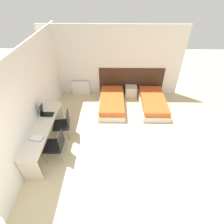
{
  "coord_description": "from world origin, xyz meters",
  "views": [
    {
      "loc": [
        0.06,
        -1.88,
        4.02
      ],
      "look_at": [
        0.0,
        2.47,
        0.55
      ],
      "focal_mm": 28.0,
      "sensor_mm": 36.0,
      "label": 1
    }
  ],
  "objects": [
    {
      "name": "bed_near_window",
      "position": [
        -0.02,
        3.52,
        0.19
      ],
      "size": [
        0.95,
        1.88,
        0.39
      ],
      "color": "beige",
      "rests_on": "ground_plane"
    },
    {
      "name": "nightstand",
      "position": [
        0.75,
        4.27,
        0.22
      ],
      "size": [
        0.46,
        0.38,
        0.44
      ],
      "color": "beige",
      "rests_on": "ground_plane"
    },
    {
      "name": "bed_near_door",
      "position": [
        1.52,
        3.52,
        0.19
      ],
      "size": [
        0.95,
        1.88,
        0.39
      ],
      "color": "beige",
      "rests_on": "ground_plane"
    },
    {
      "name": "chair_near_notebook",
      "position": [
        -1.46,
        1.16,
        0.48
      ],
      "size": [
        0.49,
        0.49,
        0.85
      ],
      "rotation": [
        0.0,
        0.0,
        0.02
      ],
      "color": "black",
      "rests_on": "ground_plane"
    },
    {
      "name": "wall_left",
      "position": [
        -2.17,
        2.25,
        1.35
      ],
      "size": [
        0.05,
        5.5,
        2.7
      ],
      "color": "white",
      "rests_on": "ground_plane"
    },
    {
      "name": "wall_back",
      "position": [
        0.0,
        4.52,
        1.35
      ],
      "size": [
        5.3,
        0.05,
        2.7
      ],
      "color": "white",
      "rests_on": "ground_plane"
    },
    {
      "name": "open_notebook",
      "position": [
        -1.88,
        1.11,
        0.78
      ],
      "size": [
        0.36,
        0.25,
        0.02
      ],
      "rotation": [
        0.0,
        0.0,
        -0.2
      ],
      "color": "#1E4793",
      "rests_on": "desk"
    },
    {
      "name": "laptop",
      "position": [
        -1.93,
        2.05,
        0.84
      ],
      "size": [
        0.35,
        0.22,
        0.36
      ],
      "rotation": [
        0.0,
        0.0,
        -0.03
      ],
      "color": "black",
      "rests_on": "desk"
    },
    {
      "name": "ground_plane",
      "position": [
        0.0,
        0.0,
        0.0
      ],
      "size": [
        20.0,
        20.0,
        0.0
      ],
      "primitive_type": "plane",
      "color": "beige"
    },
    {
      "name": "desk",
      "position": [
        -1.89,
        1.57,
        0.61
      ],
      "size": [
        0.52,
        2.3,
        0.77
      ],
      "color": "beige",
      "rests_on": "ground_plane"
    },
    {
      "name": "chair_near_laptop",
      "position": [
        -1.46,
        1.99,
        0.48
      ],
      "size": [
        0.54,
        0.54,
        0.85
      ],
      "rotation": [
        0.0,
        0.0,
        0.15
      ],
      "color": "black",
      "rests_on": "ground_plane"
    },
    {
      "name": "headboard_panel",
      "position": [
        0.75,
        4.49,
        0.57
      ],
      "size": [
        2.59,
        0.03,
        1.13
      ],
      "color": "#382316",
      "rests_on": "ground_plane"
    },
    {
      "name": "radiator",
      "position": [
        -1.32,
        4.4,
        0.28
      ],
      "size": [
        0.76,
        0.12,
        0.57
      ],
      "color": "silver",
      "rests_on": "ground_plane"
    }
  ]
}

